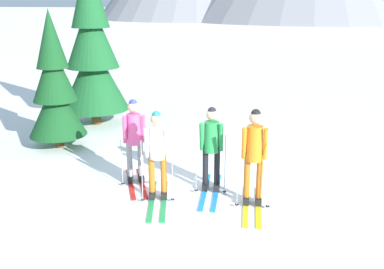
# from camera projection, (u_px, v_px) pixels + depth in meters

# --- Properties ---
(ground_plane) EXTENTS (400.00, 400.00, 0.00)m
(ground_plane) POSITION_uv_depth(u_px,v_px,m) (179.00, 193.00, 8.51)
(ground_plane) COLOR white
(skier_in_pink) EXTENTS (0.89, 1.56, 1.71)m
(skier_in_pink) POSITION_uv_depth(u_px,v_px,m) (134.00, 136.00, 8.76)
(skier_in_pink) COLOR red
(skier_in_pink) RESTS_ON ground
(skier_in_white) EXTENTS (0.69, 1.78, 1.67)m
(skier_in_white) POSITION_uv_depth(u_px,v_px,m) (157.00, 151.00, 8.02)
(skier_in_white) COLOR green
(skier_in_white) RESTS_ON ground
(skier_in_green) EXTENTS (0.61, 1.73, 1.65)m
(skier_in_green) POSITION_uv_depth(u_px,v_px,m) (212.00, 145.00, 8.38)
(skier_in_green) COLOR #1E84D1
(skier_in_green) RESTS_ON ground
(skier_in_orange) EXTENTS (0.61, 1.66, 1.76)m
(skier_in_orange) POSITION_uv_depth(u_px,v_px,m) (254.00, 153.00, 7.75)
(skier_in_orange) COLOR yellow
(skier_in_orange) RESTS_ON ground
(pine_tree_near) EXTENTS (1.39, 1.39, 3.35)m
(pine_tree_near) POSITION_uv_depth(u_px,v_px,m) (55.00, 87.00, 10.71)
(pine_tree_near) COLOR #51381E
(pine_tree_near) RESTS_ON ground
(pine_tree_mid) EXTENTS (1.95, 1.95, 4.71)m
(pine_tree_mid) POSITION_uv_depth(u_px,v_px,m) (92.00, 50.00, 12.63)
(pine_tree_mid) COLOR #51381E
(pine_tree_mid) RESTS_ON ground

